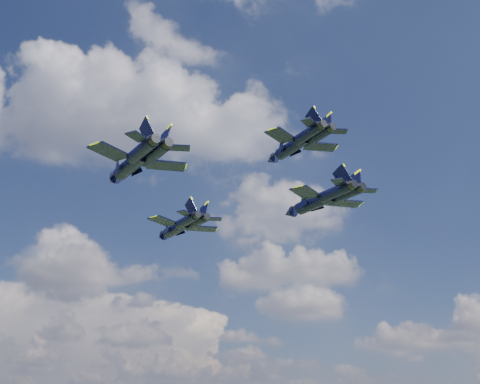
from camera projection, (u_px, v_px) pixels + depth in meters
name	position (u px, v px, depth m)	size (l,w,h in m)	color
jet_lead	(176.00, 228.00, 100.35)	(11.82, 15.81, 3.85)	black
jet_left	(130.00, 165.00, 82.31)	(13.24, 17.73, 4.31)	black
jet_right	(313.00, 203.00, 96.02)	(13.35, 17.65, 4.34)	black
jet_slot	(291.00, 147.00, 78.08)	(10.15, 13.77, 3.32)	black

